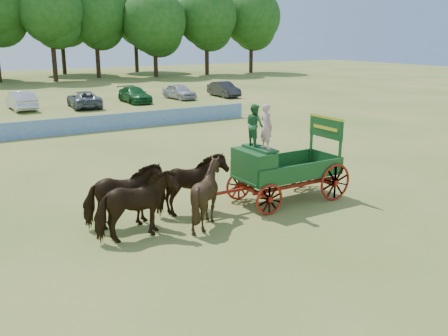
% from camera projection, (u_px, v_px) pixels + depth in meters
% --- Properties ---
extents(ground, '(160.00, 160.00, 0.00)m').
position_uv_depth(ground, '(237.00, 223.00, 16.26)').
color(ground, '#A29049').
rests_on(ground, ground).
extents(horse_lead_left, '(2.49, 1.20, 2.07)m').
position_uv_depth(horse_lead_left, '(137.00, 206.00, 14.77)').
color(horse_lead_left, '#311D0D').
rests_on(horse_lead_left, ground).
extents(horse_lead_right, '(2.57, 1.41, 2.07)m').
position_uv_depth(horse_lead_right, '(123.00, 196.00, 15.67)').
color(horse_lead_right, '#311D0D').
rests_on(horse_lead_right, ground).
extents(horse_wheel_left, '(1.91, 1.70, 2.08)m').
position_uv_depth(horse_wheel_left, '(207.00, 193.00, 15.97)').
color(horse_wheel_left, '#311D0D').
rests_on(horse_wheel_left, ground).
extents(horse_wheel_right, '(2.48, 1.17, 2.07)m').
position_uv_depth(horse_wheel_right, '(191.00, 185.00, 16.88)').
color(horse_wheel_right, '#311D0D').
rests_on(horse_wheel_right, ground).
extents(farm_dray, '(5.99, 2.00, 3.71)m').
position_uv_depth(farm_dray, '(271.00, 161.00, 17.79)').
color(farm_dray, '#A31D10').
rests_on(farm_dray, ground).
extents(sponsor_banner, '(26.00, 0.08, 1.05)m').
position_uv_depth(sponsor_banner, '(64.00, 126.00, 30.45)').
color(sponsor_banner, '#1D49A2').
rests_on(sponsor_banner, ground).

